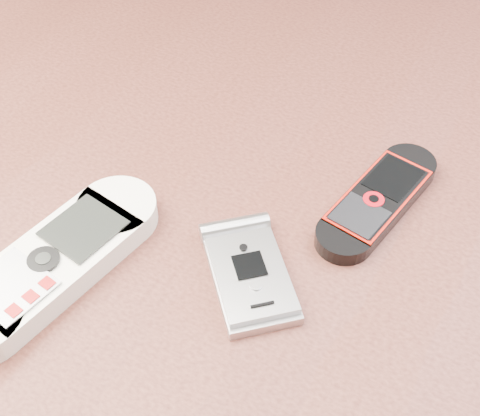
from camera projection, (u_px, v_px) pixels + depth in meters
name	position (u px, v px, depth m)	size (l,w,h in m)	color
table	(235.00, 298.00, 0.57)	(1.20, 0.80, 0.75)	black
nokia_white	(54.00, 262.00, 0.45)	(0.06, 0.18, 0.02)	white
nokia_black_red	(378.00, 200.00, 0.49)	(0.04, 0.13, 0.01)	black
motorola_razr	(250.00, 274.00, 0.45)	(0.05, 0.10, 0.01)	silver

